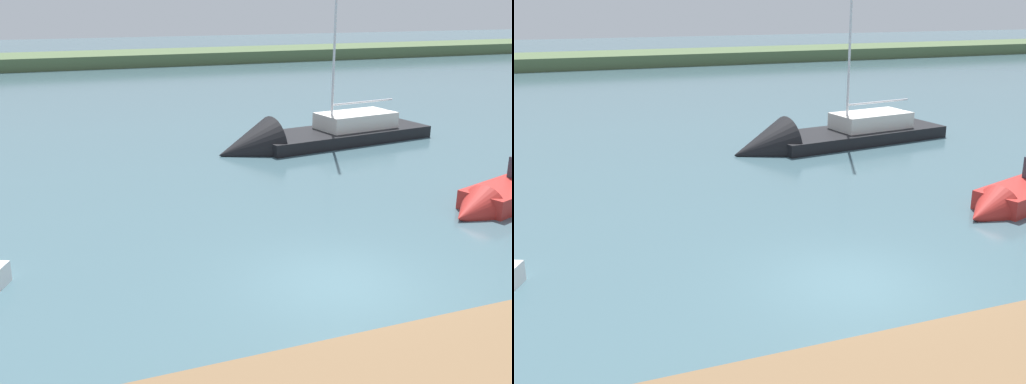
# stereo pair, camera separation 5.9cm
# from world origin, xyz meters

# --- Properties ---
(ground_plane) EXTENTS (200.00, 200.00, 0.00)m
(ground_plane) POSITION_xyz_m (0.00, 0.00, 0.00)
(ground_plane) COLOR #42606B
(far_shoreline) EXTENTS (180.00, 8.00, 2.40)m
(far_shoreline) POSITION_xyz_m (0.00, -52.33, 0.00)
(far_shoreline) COLOR #4C603D
(far_shoreline) RESTS_ON ground_plane
(dock_pier) EXTENTS (26.31, 2.40, 0.78)m
(dock_pier) POSITION_xyz_m (0.00, 4.38, 0.39)
(dock_pier) COLOR brown
(dock_pier) RESTS_ON ground_plane
(sailboat_near_dock) EXTENTS (10.86, 4.24, 11.38)m
(sailboat_near_dock) POSITION_xyz_m (-5.20, -12.87, 0.17)
(sailboat_near_dock) COLOR black
(sailboat_near_dock) RESTS_ON ground_plane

